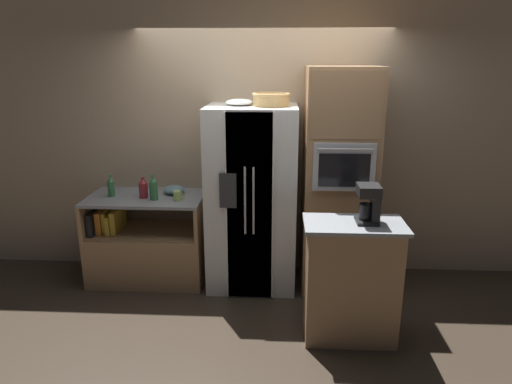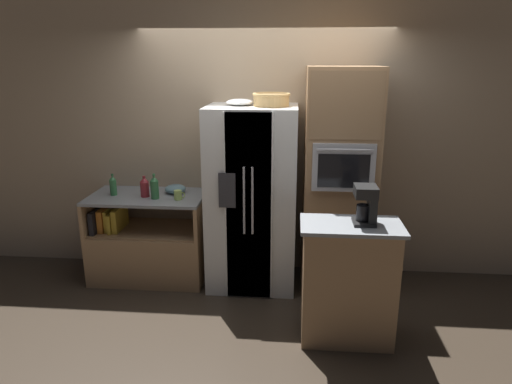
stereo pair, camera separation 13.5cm
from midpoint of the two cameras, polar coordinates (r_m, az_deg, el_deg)
The scene contains 14 objects.
ground_plane at distance 4.75m, azimuth 1.40°, elevation -11.46°, with size 20.00×20.00×0.00m, color #382D23.
wall_back at distance 4.74m, azimuth 1.87°, elevation 6.45°, with size 12.00×0.06×2.80m.
counter_left at distance 4.90m, azimuth -12.46°, elevation -6.71°, with size 1.15×0.67×0.89m.
refrigerator at distance 4.48m, azimuth 0.39°, elevation -0.78°, with size 0.86×0.76×1.79m.
wall_oven at distance 4.47m, azimuth 11.15°, elevation 1.31°, with size 0.67×0.74×2.15m.
island_counter at distance 3.79m, azimuth 12.46°, elevation -10.93°, with size 0.78×0.45×0.99m.
wicker_basket at distance 4.27m, azimuth 2.85°, elevation 11.54°, with size 0.35×0.35×0.12m.
fruit_bowl at distance 4.36m, azimuth -1.09°, elevation 11.19°, with size 0.27×0.27×0.06m.
bottle_tall at distance 4.64m, azimuth -12.95°, elevation 0.63°, with size 0.09×0.09×0.21m.
bottle_short at distance 4.78m, azimuth -16.66°, elevation 0.78°, with size 0.07×0.07×0.22m.
bottle_wide at distance 4.56m, azimuth -11.74°, elevation 0.57°, with size 0.08×0.08×0.25m.
mug at distance 4.50m, azimuth -8.86°, elevation -0.37°, with size 0.11×0.08×0.09m.
mixing_bowl at distance 4.73m, azimuth -9.26°, elevation 0.38°, with size 0.21×0.21×0.09m.
coffee_maker at distance 3.58m, azimuth 14.82°, elevation -1.37°, with size 0.17×0.20×0.30m.
Camera 2 is at (0.31, -4.19, 2.21)m, focal length 32.00 mm.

